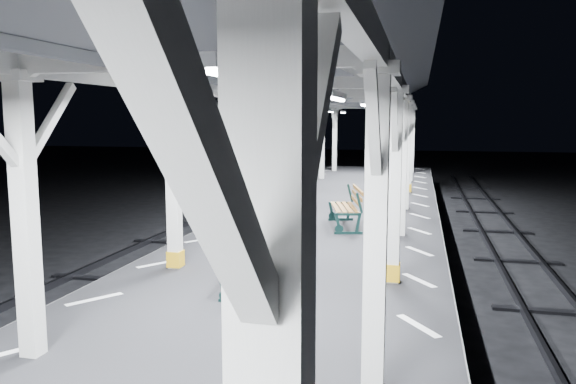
% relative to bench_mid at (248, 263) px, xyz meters
% --- Properties ---
extents(ground, '(120.00, 120.00, 0.00)m').
position_rel_bench_mid_xyz_m(ground, '(0.29, -1.10, -1.43)').
color(ground, black).
rests_on(ground, ground).
extents(platform, '(6.00, 50.00, 1.00)m').
position_rel_bench_mid_xyz_m(platform, '(0.29, -1.10, -0.93)').
color(platform, black).
rests_on(platform, ground).
extents(hazard_stripes_left, '(1.00, 48.00, 0.01)m').
position_rel_bench_mid_xyz_m(hazard_stripes_left, '(-2.16, -1.10, -0.42)').
color(hazard_stripes_left, silver).
rests_on(hazard_stripes_left, platform).
extents(hazard_stripes_right, '(1.00, 48.00, 0.01)m').
position_rel_bench_mid_xyz_m(hazard_stripes_right, '(2.74, -1.10, -0.42)').
color(hazard_stripes_right, silver).
rests_on(hazard_stripes_right, platform).
extents(canopy, '(5.40, 49.00, 4.65)m').
position_rel_bench_mid_xyz_m(canopy, '(0.29, -1.12, 3.14)').
color(canopy, silver).
rests_on(canopy, platform).
extents(bench_mid, '(0.77, 1.55, 0.80)m').
position_rel_bench_mid_xyz_m(bench_mid, '(0.00, 0.00, 0.00)').
color(bench_mid, black).
rests_on(bench_mid, platform).
extents(bench_far, '(1.13, 2.01, 1.03)m').
position_rel_bench_mid_xyz_m(bench_far, '(0.95, 5.63, 0.12)').
color(bench_far, black).
rests_on(bench_far, platform).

